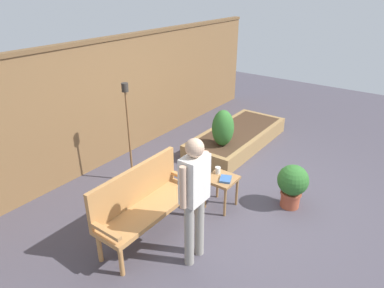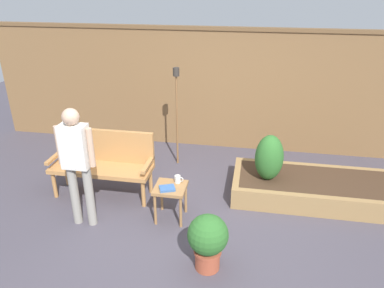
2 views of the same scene
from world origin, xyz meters
The scene contains 11 objects.
ground_plane centered at (0.00, 0.00, 0.00)m, with size 14.00×14.00×0.00m, color #47424C.
fence_back centered at (0.00, 2.60, 1.09)m, with size 8.40×0.14×2.16m.
garden_bench centered at (-1.42, 0.67, 0.54)m, with size 1.44×0.48×0.94m.
side_table centered at (-0.33, 0.19, 0.40)m, with size 0.40×0.40×0.48m.
cup_on_table centered at (-0.25, 0.31, 0.53)m, with size 0.12×0.08×0.10m.
book_on_table centered at (-0.35, 0.12, 0.50)m, with size 0.19×0.15×0.03m, color #38609E.
potted_boxwood centered at (0.27, -0.62, 0.38)m, with size 0.44×0.44×0.66m.
raised_planter_bed centered at (1.63, 1.03, 0.15)m, with size 2.40×1.00×0.30m.
shrub_near_bench centered at (0.91, 0.94, 0.63)m, with size 0.39×0.39×0.66m.
tiki_torch centered at (-0.57, 1.75, 1.13)m, with size 0.10×0.10×1.64m.
person_by_bench centered at (-1.39, -0.10, 0.93)m, with size 0.47×0.20×1.56m.
Camera 2 is at (0.65, -3.68, 2.89)m, focal length 34.08 mm.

